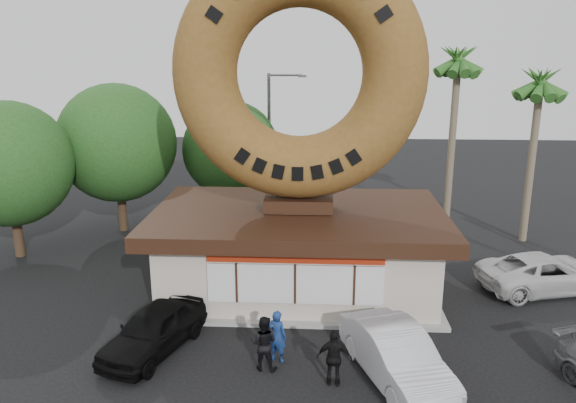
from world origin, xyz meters
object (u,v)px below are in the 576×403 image
(car_white, at_px, (545,273))
(person_left, at_px, (277,336))
(person_right, at_px, (334,358))
(car_silver, at_px, (397,356))
(donut_shop, at_px, (298,247))
(giant_donut, at_px, (299,74))
(street_lamp, at_px, (272,138))
(person_center, at_px, (264,343))
(car_black, at_px, (154,330))

(car_white, bearing_deg, person_left, 105.13)
(person_right, distance_m, car_silver, 1.83)
(donut_shop, xyz_separation_m, giant_donut, (0.00, 0.02, 6.65))
(street_lamp, height_order, person_right, street_lamp)
(giant_donut, bearing_deg, person_center, -97.93)
(person_right, distance_m, car_white, 11.00)
(person_center, relative_size, car_white, 0.32)
(donut_shop, relative_size, street_lamp, 1.40)
(giant_donut, distance_m, person_center, 9.58)
(street_lamp, height_order, car_black, street_lamp)
(donut_shop, bearing_deg, person_right, -79.05)
(giant_donut, height_order, street_lamp, giant_donut)
(street_lamp, xyz_separation_m, person_left, (1.41, -15.34, -3.65))
(giant_donut, height_order, person_right, giant_donut)
(street_lamp, bearing_deg, person_center, -86.23)
(street_lamp, distance_m, car_black, 15.65)
(person_left, height_order, person_right, person_right)
(giant_donut, distance_m, car_white, 12.42)
(car_black, height_order, car_silver, car_silver)
(person_right, bearing_deg, street_lamp, -73.75)
(car_silver, bearing_deg, giant_donut, 96.23)
(person_left, bearing_deg, donut_shop, -71.27)
(street_lamp, distance_m, car_white, 15.49)
(person_right, bearing_deg, donut_shop, -73.48)
(donut_shop, xyz_separation_m, car_black, (-4.38, -4.96, -1.04))
(car_black, bearing_deg, person_right, 3.98)
(person_center, bearing_deg, car_white, -140.38)
(person_left, height_order, person_center, person_center)
(car_silver, relative_size, car_white, 0.90)
(donut_shop, distance_m, person_center, 5.94)
(donut_shop, bearing_deg, car_black, -131.43)
(person_center, distance_m, car_black, 3.67)
(person_center, xyz_separation_m, car_white, (10.56, 6.28, -0.12))
(car_silver, bearing_deg, car_white, 24.92)
(person_right, height_order, car_silver, person_right)
(car_silver, bearing_deg, person_left, 146.03)
(giant_donut, height_order, person_center, giant_donut)
(giant_donut, relative_size, person_center, 5.41)
(person_center, bearing_deg, person_right, 169.77)
(person_left, xyz_separation_m, car_black, (-3.94, 0.36, -0.11))
(donut_shop, height_order, person_left, donut_shop)
(car_black, xyz_separation_m, car_white, (14.13, 5.43, 0.01))
(donut_shop, relative_size, giant_donut, 1.21)
(donut_shop, relative_size, person_center, 6.57)
(giant_donut, bearing_deg, car_white, 2.62)
(person_left, bearing_deg, car_silver, -170.50)
(street_lamp, xyz_separation_m, car_black, (-2.53, -14.98, -3.76))
(person_center, height_order, car_black, person_center)
(giant_donut, bearing_deg, donut_shop, -90.00)
(car_black, relative_size, car_white, 0.81)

